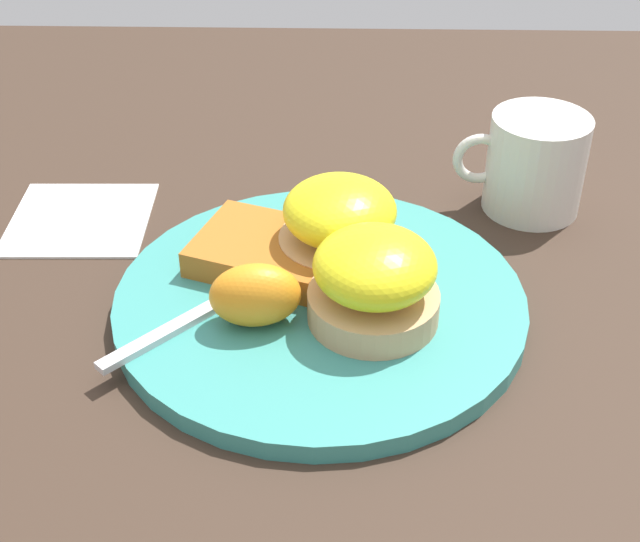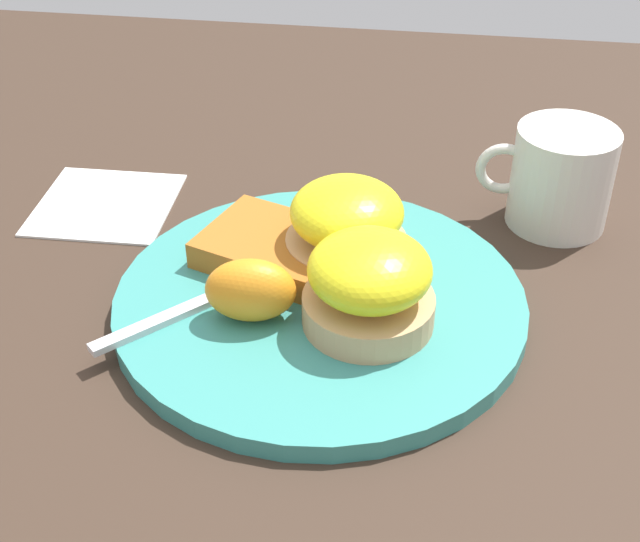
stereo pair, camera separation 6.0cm
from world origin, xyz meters
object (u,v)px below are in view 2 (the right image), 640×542
sandwich_benedict_right (347,226)px  cup (560,177)px  orange_wedge (251,290)px  fork (272,273)px  hashbrown_patty (282,249)px  sandwich_benedict_left (369,284)px

sandwich_benedict_right → cup: size_ratio=0.82×
sandwich_benedict_right → orange_wedge: size_ratio=1.45×
sandwich_benedict_right → fork: sandwich_benedict_right is taller
hashbrown_patty → orange_wedge: (0.01, 0.07, 0.01)m
sandwich_benedict_left → sandwich_benedict_right: same height
hashbrown_patty → cup: cup is taller
hashbrown_patty → orange_wedge: bearing=83.1°
hashbrown_patty → orange_wedge: 0.07m
sandwich_benedict_left → cup: (-0.13, -0.17, -0.00)m
sandwich_benedict_left → fork: size_ratio=0.46×
fork → cup: cup is taller
cup → fork: bearing=31.5°
fork → cup: size_ratio=1.77×
cup → sandwich_benedict_right: bearing=33.2°
sandwich_benedict_left → cup: size_ratio=0.82×
sandwich_benedict_left → sandwich_benedict_right: (0.02, -0.07, 0.00)m
hashbrown_patty → fork: bearing=78.2°
sandwich_benedict_left → cup: cup is taller
orange_wedge → hashbrown_patty: bearing=-96.9°
orange_wedge → fork: bearing=-94.9°
sandwich_benedict_right → hashbrown_patty: size_ratio=0.78×
sandwich_benedict_right → fork: size_ratio=0.46×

